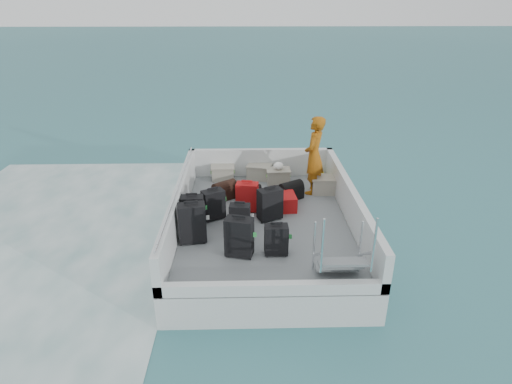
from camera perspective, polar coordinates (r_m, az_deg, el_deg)
The scene contains 24 objects.
ground at distance 9.10m, azimuth 1.16°, elevation -7.12°, with size 160.00×160.00×0.00m, color #1C5863.
wake_foam at distance 10.11m, azimuth -27.36°, elevation -6.69°, with size 10.00×10.00×0.00m, color white.
ferry_hull at distance 8.95m, azimuth 1.18°, elevation -5.48°, with size 3.60×5.00×0.60m, color silver.
deck at distance 8.80m, azimuth 1.20°, elevation -3.73°, with size 3.30×4.70×0.02m, color slate.
deck_fittings at distance 8.36m, azimuth 3.69°, elevation -2.42°, with size 3.60×5.00×0.90m.
suitcase_0 at distance 7.92m, azimuth -8.50°, elevation -4.17°, with size 0.50×0.28×0.76m, color black.
suitcase_1 at distance 8.47m, azimuth -8.45°, elevation -2.60°, with size 0.44×0.25×0.65m, color black.
suitcase_2 at distance 8.72m, azimuth -5.70°, elevation -1.72°, with size 0.44×0.26×0.63m, color black.
suitcase_3 at distance 7.44m, azimuth -2.26°, elevation -6.08°, with size 0.47×0.28×0.72m, color black.
suitcase_4 at distance 8.21m, azimuth -2.17°, elevation -3.56°, with size 0.39×0.23×0.58m, color black.
suitcase_5 at distance 9.02m, azimuth -1.20°, elevation -0.68°, with size 0.45×0.27×0.63m, color #A30C15.
suitcase_6 at distance 7.52m, azimuth 2.71°, elevation -6.44°, with size 0.41×0.24×0.57m, color black.
suitcase_7 at distance 8.66m, azimuth 1.86°, elevation -1.67°, with size 0.48×0.27×0.67m, color black.
suitcase_8 at distance 9.15m, azimuth 2.69°, elevation -1.36°, with size 0.54×0.83×0.33m, color #A30C15.
duffel_0 at distance 9.66m, azimuth -4.20°, elevation 0.01°, with size 0.53×0.30×0.32m, color black, non-canonical shape.
duffel_1 at distance 9.56m, azimuth -0.86°, elevation -0.20°, with size 0.47×0.30×0.32m, color black, non-canonical shape.
duffel_2 at distance 9.65m, azimuth 4.68°, elevation -0.04°, with size 0.54×0.30×0.32m, color black, non-canonical shape.
crate_0 at distance 10.70m, azimuth -4.46°, elevation 2.50°, with size 0.54×0.37×0.32m, color gray.
crate_1 at distance 10.72m, azimuth 0.41°, elevation 2.65°, with size 0.56×0.38×0.34m, color gray.
crate_2 at distance 10.47m, azimuth 2.98°, elevation 2.06°, with size 0.54×0.37×0.33m, color gray.
crate_3 at distance 10.05m, azimuth 9.16°, elevation 0.88°, with size 0.60×0.42×0.36m, color gray.
yellow_bag at distance 10.89m, azimuth 8.34°, elevation 2.41°, with size 0.28×0.26×0.22m, color yellow.
white_bag at distance 10.38m, azimuth 3.01°, elevation 3.35°, with size 0.24×0.24×0.18m, color white.
passenger at distance 9.78m, azimuth 7.74°, elevation 4.83°, with size 0.67×0.43×1.80m, color orange.
Camera 1 is at (-0.38, -7.76, 4.74)m, focal length 30.00 mm.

